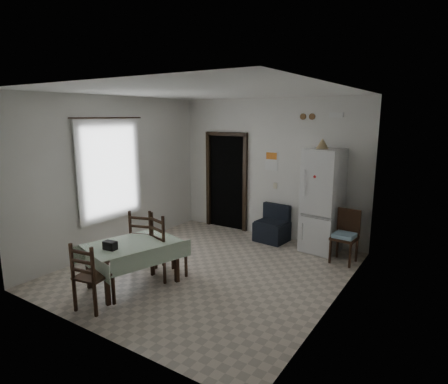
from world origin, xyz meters
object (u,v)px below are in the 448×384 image
object	(u,v)px
dining_chair_far_left	(147,239)
dining_chair_near_head	(93,275)
navy_seat	(272,224)
dining_table	(133,264)
dining_chair_far_right	(168,244)
fridge	(322,201)
corner_chair	(344,237)

from	to	relation	value
dining_chair_far_left	dining_chair_near_head	xyz separation A→B (m)	(0.33, -1.34, -0.05)
navy_seat	dining_table	bearing A→B (deg)	-100.65
dining_chair_far_right	navy_seat	bearing A→B (deg)	-87.33
fridge	dining_chair_near_head	distance (m)	4.22
dining_table	dining_chair_far_left	size ratio (longest dim) A/B	1.25
dining_chair_far_left	corner_chair	bearing A→B (deg)	-160.54
navy_seat	dining_chair_far_left	xyz separation A→B (m)	(-1.12, -2.44, 0.15)
corner_chair	dining_chair_near_head	distance (m)	4.15
dining_chair_near_head	corner_chair	bearing A→B (deg)	-133.77
corner_chair	dining_table	xyz separation A→B (m)	(-2.43, -2.63, -0.13)
dining_chair_near_head	dining_table	bearing A→B (deg)	-93.61
corner_chair	dining_table	bearing A→B (deg)	-128.99
fridge	dining_chair_far_left	bearing A→B (deg)	-124.10
corner_chair	dining_chair_far_left	distance (m)	3.39
dining_chair_near_head	navy_seat	bearing A→B (deg)	-111.02
navy_seat	dining_table	world-z (taller)	navy_seat
dining_chair_far_left	dining_chair_far_right	world-z (taller)	dining_chair_far_right
dining_chair_far_left	dining_chair_near_head	bearing A→B (deg)	85.49
corner_chair	dining_chair_far_left	xyz separation A→B (m)	(-2.68, -2.07, 0.05)
fridge	navy_seat	world-z (taller)	fridge
fridge	dining_table	xyz separation A→B (m)	(-1.89, -3.00, -0.64)
dining_chair_far_left	dining_table	bearing A→B (deg)	95.86
navy_seat	dining_chair_near_head	xyz separation A→B (m)	(-0.79, -3.78, 0.10)
dining_table	dining_chair_near_head	world-z (taller)	dining_chair_near_head
navy_seat	dining_chair_far_right	distance (m)	2.55
dining_chair_far_right	dining_chair_near_head	size ratio (longest dim) A/B	1.14
navy_seat	dining_chair_far_left	world-z (taller)	dining_chair_far_left
fridge	dining_chair_near_head	xyz separation A→B (m)	(-1.82, -3.78, -0.50)
navy_seat	dining_chair_near_head	world-z (taller)	dining_chair_near_head
corner_chair	dining_chair_far_right	size ratio (longest dim) A/B	0.87
navy_seat	corner_chair	bearing A→B (deg)	-7.59
fridge	dining_table	bearing A→B (deg)	-115.01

